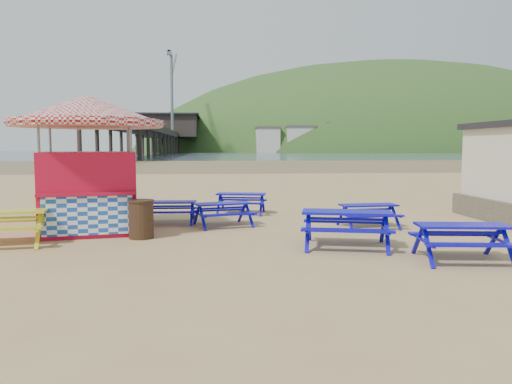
{
  "coord_description": "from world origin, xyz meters",
  "views": [
    {
      "loc": [
        -1.85,
        -13.37,
        2.36
      ],
      "look_at": [
        -0.49,
        1.5,
        1.0
      ],
      "focal_mm": 35.0,
      "sensor_mm": 36.0,
      "label": 1
    }
  ],
  "objects": [
    {
      "name": "ground",
      "position": [
        0.0,
        0.0,
        0.0
      ],
      "size": [
        400.0,
        400.0,
        0.0
      ],
      "primitive_type": "plane",
      "color": "tan",
      "rests_on": "ground"
    },
    {
      "name": "wet_sand",
      "position": [
        0.0,
        55.0,
        0.0
      ],
      "size": [
        400.0,
        400.0,
        0.0
      ],
      "primitive_type": "plane",
      "color": "olive",
      "rests_on": "ground"
    },
    {
      "name": "sea",
      "position": [
        0.0,
        170.0,
        0.01
      ],
      "size": [
        400.0,
        400.0,
        0.0
      ],
      "primitive_type": "plane",
      "color": "#42535F",
      "rests_on": "ground"
    },
    {
      "name": "picnic_table_blue_a",
      "position": [
        -3.12,
        2.1,
        0.34
      ],
      "size": [
        1.67,
        1.36,
        0.68
      ],
      "rotation": [
        0.0,
        0.0,
        -0.04
      ],
      "color": "#0205A8",
      "rests_on": "ground"
    },
    {
      "name": "picnic_table_blue_b",
      "position": [
        -0.78,
        4.11,
        0.36
      ],
      "size": [
        1.96,
        1.7,
        0.72
      ],
      "rotation": [
        0.0,
        0.0,
        -0.2
      ],
      "color": "#0205A8",
      "rests_on": "ground"
    },
    {
      "name": "picnic_table_blue_c",
      "position": [
        2.73,
        0.7,
        0.34
      ],
      "size": [
        1.74,
        1.45,
        0.69
      ],
      "rotation": [
        0.0,
        0.0,
        0.08
      ],
      "color": "#0205A8",
      "rests_on": "ground"
    },
    {
      "name": "picnic_table_blue_d",
      "position": [
        1.32,
        -2.04,
        0.43
      ],
      "size": [
        2.38,
        2.09,
        0.86
      ],
      "rotation": [
        0.0,
        0.0,
        -0.24
      ],
      "color": "#0205A8",
      "rests_on": "ground"
    },
    {
      "name": "picnic_table_blue_e",
      "position": [
        3.32,
        -3.65,
        0.38
      ],
      "size": [
        2.01,
        1.7,
        0.77
      ],
      "rotation": [
        0.0,
        0.0,
        -0.13
      ],
      "color": "#0205A8",
      "rests_on": "ground"
    },
    {
      "name": "picnic_table_yellow",
      "position": [
        -6.83,
        -1.06,
        0.42
      ],
      "size": [
        2.23,
        1.91,
        0.84
      ],
      "rotation": [
        0.0,
        0.0,
        0.16
      ],
      "color": "gold",
      "rests_on": "ground"
    },
    {
      "name": "ice_cream_kiosk",
      "position": [
        -5.19,
        0.75,
        2.37
      ],
      "size": [
        4.89,
        4.89,
        3.77
      ],
      "rotation": [
        0.0,
        0.0,
        0.18
      ],
      "color": "#B10A29",
      "rests_on": "ground"
    },
    {
      "name": "litter_bin",
      "position": [
        -3.64,
        -0.43,
        0.51
      ],
      "size": [
        0.68,
        0.68,
        1.0
      ],
      "color": "#3C2317",
      "rests_on": "ground"
    },
    {
      "name": "pier",
      "position": [
        -17.99,
        178.23,
        5.46
      ],
      "size": [
        24.0,
        220.0,
        39.29
      ],
      "color": "black",
      "rests_on": "ground"
    },
    {
      "name": "headland_town",
      "position": [
        90.0,
        229.68,
        -9.91
      ],
      "size": [
        264.0,
        144.0,
        108.0
      ],
      "color": "#2D4C1E",
      "rests_on": "ground"
    },
    {
      "name": "picnic_table_blue_g",
      "position": [
        -1.49,
        1.39,
        0.35
      ],
      "size": [
        1.96,
        1.74,
        0.7
      ],
      "rotation": [
        0.0,
        0.0,
        0.28
      ],
      "color": "#0205A8",
      "rests_on": "ground"
    }
  ]
}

